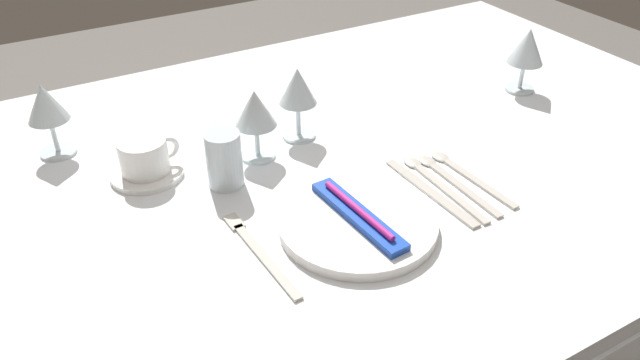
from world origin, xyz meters
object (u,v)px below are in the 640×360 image
wine_glass_centre (46,106)px  drink_tumbler (224,159)px  dinner_plate (358,223)px  spoon_tea (462,171)px  toothbrush_package (358,215)px  wine_glass_right (527,49)px  coffee_cup_left (145,155)px  wine_glass_far (255,111)px  wine_glass_left (298,90)px  fork_outer (258,250)px  spoon_dessert (448,177)px  dinner_knife (432,193)px  spoon_soup (434,180)px

wine_glass_centre → drink_tumbler: size_ratio=1.40×
dinner_plate → spoon_tea: bearing=9.2°
dinner_plate → toothbrush_package: (-0.00, 0.00, 0.02)m
wine_glass_centre → wine_glass_right: (0.95, -0.23, -0.00)m
coffee_cup_left → dinner_plate: bearing=-52.0°
toothbrush_package → wine_glass_far: bearing=99.9°
dinner_plate → wine_glass_far: bearing=99.9°
wine_glass_left → drink_tumbler: (-0.19, -0.08, -0.05)m
fork_outer → wine_glass_far: size_ratio=1.65×
spoon_tea → wine_glass_far: 0.39m
wine_glass_centre → wine_glass_left: bearing=-21.8°
wine_glass_far → fork_outer: bearing=-115.1°
dinner_plate → fork_outer: (-0.16, 0.03, -0.01)m
spoon_dessert → wine_glass_right: bearing=28.4°
wine_glass_far → drink_tumbler: (-0.09, -0.05, -0.04)m
wine_glass_centre → wine_glass_left: (0.42, -0.17, 0.00)m
fork_outer → spoon_tea: bearing=2.0°
wine_glass_left → toothbrush_package: bearing=-100.2°
coffee_cup_left → wine_glass_centre: (-0.12, 0.16, 0.06)m
spoon_dessert → wine_glass_far: bearing=138.4°
fork_outer → drink_tumbler: (0.03, 0.19, 0.05)m
spoon_dessert → coffee_cup_left: 0.53m
dinner_plate → fork_outer: 0.16m
wine_glass_right → wine_glass_left: bearing=173.3°
dinner_knife → wine_glass_left: (-0.10, 0.29, 0.10)m
wine_glass_centre → drink_tumbler: 0.35m
wine_glass_right → dinner_plate: bearing=-157.8°
dinner_plate → dinner_knife: (0.16, 0.01, -0.01)m
spoon_dessert → wine_glass_left: (-0.16, 0.26, 0.10)m
wine_glass_left → wine_glass_far: size_ratio=1.06×
wine_glass_right → spoon_tea: bearing=-149.5°
dinner_plate → toothbrush_package: bearing=104.0°
dinner_plate → fork_outer: dinner_plate is taller
spoon_soup → coffee_cup_left: 0.51m
wine_glass_left → coffee_cup_left: bearing=177.5°
wine_glass_centre → wine_glass_right: size_ratio=0.98×
wine_glass_right → drink_tumbler: size_ratio=1.42×
spoon_tea → wine_glass_far: size_ratio=1.53×
dinner_knife → wine_glass_right: wine_glass_right is taller
dinner_plate → spoon_dessert: 0.22m
wine_glass_centre → drink_tumbler: wine_glass_centre is taller
toothbrush_package → spoon_tea: 0.25m
wine_glass_right → wine_glass_far: (-0.63, 0.03, -0.00)m
spoon_soup → drink_tumbler: 0.37m
toothbrush_package → wine_glass_centre: size_ratio=1.51×
toothbrush_package → wine_glass_right: (0.58, 0.24, 0.07)m
spoon_dessert → wine_glass_right: 0.43m
spoon_dessert → wine_glass_centre: (-0.58, 0.43, 0.10)m
spoon_tea → wine_glass_far: bearing=142.0°
toothbrush_package → spoon_soup: 0.19m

